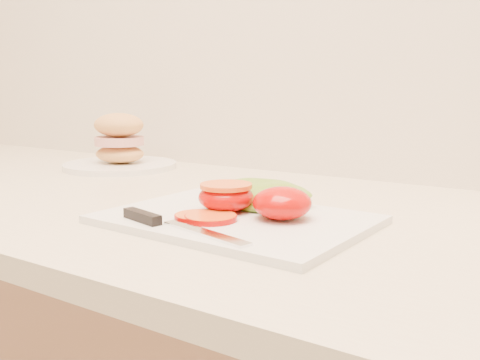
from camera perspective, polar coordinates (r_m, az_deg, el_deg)
The scene contains 8 objects.
cutting_board at distance 0.69m, azimuth -0.46°, elevation -4.23°, with size 0.33×0.24×0.01m, color silver.
tomato_half_dome at distance 0.67m, azimuth 4.51°, elevation -2.46°, with size 0.07×0.07×0.04m, color #C30403.
tomato_half_cut at distance 0.71m, azimuth -1.50°, elevation -1.71°, with size 0.07×0.07×0.04m.
tomato_slice_0 at distance 0.66m, azimuth -3.13°, elevation -4.03°, with size 0.06×0.06×0.01m, color orange.
tomato_slice_1 at distance 0.67m, azimuth -4.57°, elevation -3.87°, with size 0.06×0.06×0.01m, color orange.
lettuce_leaf_0 at distance 0.75m, azimuth 1.79°, elevation -1.61°, with size 0.15×0.10×0.03m, color olive.
knife at distance 0.64m, azimuth -7.94°, elevation -4.51°, with size 0.20×0.05×0.01m.
sandwich_plate at distance 1.18m, azimuth -12.71°, elevation 3.29°, with size 0.24×0.24×0.12m.
Camera 1 is at (0.16, 1.04, 1.10)m, focal length 40.00 mm.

